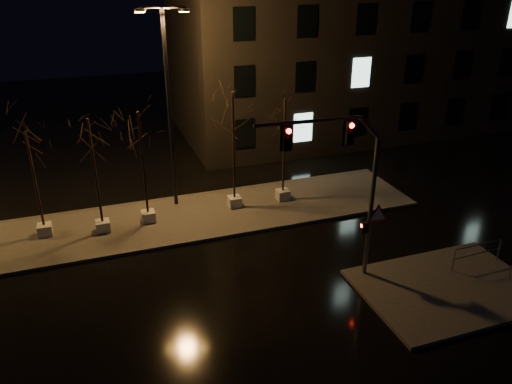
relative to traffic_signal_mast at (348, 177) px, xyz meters
name	(u,v)px	position (x,y,z in m)	size (l,w,h in m)	color
ground	(244,278)	(-3.72, 1.44, -4.66)	(90.00, 90.00, 0.00)	black
median	(208,214)	(-3.72, 7.44, -4.58)	(22.00, 5.00, 0.15)	#413F3A
sidewalk_corner	(448,288)	(3.78, -2.06, -4.58)	(7.00, 5.00, 0.15)	#413F3A
building	(346,29)	(10.28, 19.44, 2.84)	(25.00, 12.00, 15.00)	black
tree_0	(30,156)	(-11.62, 7.79, -0.48)	(1.80, 1.80, 5.31)	beige
tree_1	(91,145)	(-8.97, 7.25, -0.13)	(1.80, 1.80, 5.78)	beige
tree_2	(140,138)	(-6.76, 7.55, -0.10)	(1.80, 1.80, 5.81)	beige
tree_3	(233,119)	(-2.17, 7.76, 0.30)	(1.80, 1.80, 6.34)	beige
tree_4	(284,122)	(0.58, 7.71, -0.14)	(1.80, 1.80, 5.76)	beige
traffic_signal_mast	(348,177)	(0.00, 0.00, 0.00)	(5.61, 0.48, 6.86)	#575A5F
streetlight_main	(168,98)	(-5.06, 9.09, 1.28)	(2.48, 0.92, 10.03)	black
guard_rail_a	(478,252)	(5.87, -1.18, -3.81)	(2.49, 0.12, 1.07)	#575A5F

